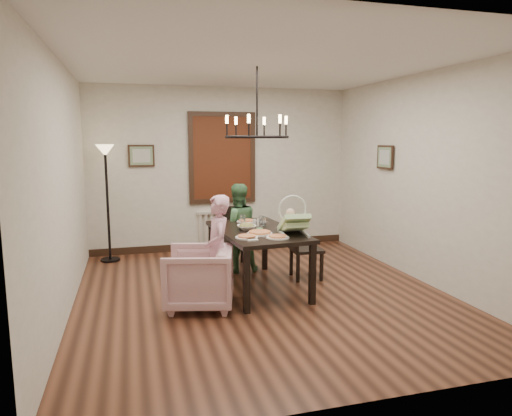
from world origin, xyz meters
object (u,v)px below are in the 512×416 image
seated_man (237,235)px  drinking_glass (264,222)px  armchair (199,277)px  elderly_woman (218,260)px  chair_right (306,245)px  baby_bouncer (294,221)px  dining_table (257,236)px  chair_far (233,237)px  floor_lamp (108,205)px

seated_man → drinking_glass: seated_man is taller
armchair → elderly_woman: (0.23, 0.02, 0.19)m
chair_right → elderly_woman: 1.53m
drinking_glass → baby_bouncer: bearing=-71.8°
baby_bouncer → armchair: bearing=-171.2°
chair_right → drinking_glass: bearing=99.5°
chair_right → armchair: size_ratio=1.20×
elderly_woman → seated_man: size_ratio=1.00×
seated_man → baby_bouncer: size_ratio=2.12×
dining_table → drinking_glass: drinking_glass is taller
dining_table → drinking_glass: (0.15, 0.18, 0.15)m
drinking_glass → seated_man: bearing=108.7°
chair_far → armchair: 1.75m
baby_bouncer → chair_right: bearing=63.3°
dining_table → seated_man: 0.83m
baby_bouncer → drinking_glass: (-0.20, 0.60, -0.10)m
elderly_woman → drinking_glass: (0.74, 0.62, 0.30)m
elderly_woman → dining_table: bearing=130.4°
chair_far → elderly_woman: size_ratio=0.84×
armchair → elderly_woman: bearing=109.9°
chair_far → chair_right: (0.85, -0.87, 0.01)m
dining_table → elderly_woman: elderly_woman is taller
chair_far → baby_bouncer: baby_bouncer is taller
baby_bouncer → floor_lamp: bearing=140.3°
dining_table → chair_right: (0.78, 0.24, -0.23)m
chair_far → seated_man: bearing=-85.8°
dining_table → armchair: (-0.82, -0.47, -0.34)m
armchair → seated_man: 1.50m
elderly_woman → chair_right: bearing=120.2°
seated_man → floor_lamp: floor_lamp is taller
chair_right → floor_lamp: bearing=61.9°
dining_table → baby_bouncer: (0.34, -0.42, 0.25)m
seated_man → floor_lamp: bearing=-32.8°
chair_far → dining_table: bearing=-82.1°
chair_far → floor_lamp: 2.05m
elderly_woman → chair_far: bearing=165.1°
dining_table → chair_right: size_ratio=1.86×
armchair → floor_lamp: 2.68m
chair_right → seated_man: 1.03m
elderly_woman → seated_man: bearing=161.2°
elderly_woman → armchair: bearing=-80.4°
armchair → seated_man: (0.75, 1.28, 0.19)m
chair_right → floor_lamp: 3.19m
dining_table → armchair: size_ratio=2.24×
chair_far → chair_right: bearing=-41.5°
dining_table → elderly_woman: size_ratio=1.61×
seated_man → baby_bouncer: baby_bouncer is taller
dining_table → elderly_woman: (-0.59, -0.44, -0.15)m
chair_far → chair_right: chair_right is taller
armchair → baby_bouncer: size_ratio=1.53×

